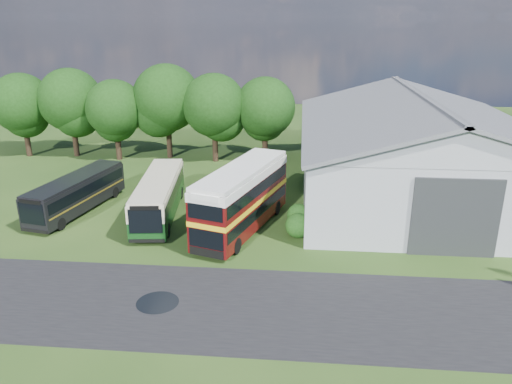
# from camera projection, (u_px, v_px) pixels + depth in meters

# --- Properties ---
(ground) EXTENTS (120.00, 120.00, 0.00)m
(ground) POSITION_uv_depth(u_px,v_px,m) (198.00, 276.00, 28.38)
(ground) COLOR #193310
(ground) RESTS_ON ground
(asphalt_road) EXTENTS (60.00, 8.00, 0.02)m
(asphalt_road) POSITION_uv_depth(u_px,v_px,m) (244.00, 307.00, 25.30)
(asphalt_road) COLOR black
(asphalt_road) RESTS_ON ground
(puddle) EXTENTS (2.20, 2.20, 0.01)m
(puddle) POSITION_uv_depth(u_px,v_px,m) (158.00, 303.00, 25.69)
(puddle) COLOR black
(puddle) RESTS_ON ground
(storage_shed) EXTENTS (18.80, 24.80, 8.15)m
(storage_shed) POSITION_uv_depth(u_px,v_px,m) (416.00, 143.00, 40.73)
(storage_shed) COLOR gray
(storage_shed) RESTS_ON ground
(tree_far_left) EXTENTS (6.12, 6.12, 8.64)m
(tree_far_left) POSITION_uv_depth(u_px,v_px,m) (22.00, 103.00, 51.05)
(tree_far_left) COLOR black
(tree_far_left) RESTS_ON ground
(tree_left_a) EXTENTS (6.46, 6.46, 9.12)m
(tree_left_a) POSITION_uv_depth(u_px,v_px,m) (70.00, 100.00, 50.99)
(tree_left_a) COLOR black
(tree_left_a) RESTS_ON ground
(tree_left_b) EXTENTS (5.78, 5.78, 8.16)m
(tree_left_b) POSITION_uv_depth(u_px,v_px,m) (115.00, 109.00, 49.83)
(tree_left_b) COLOR black
(tree_left_b) RESTS_ON ground
(tree_mid) EXTENTS (6.80, 6.80, 9.60)m
(tree_mid) POSITION_uv_depth(u_px,v_px,m) (167.00, 98.00, 50.31)
(tree_mid) COLOR black
(tree_mid) RESTS_ON ground
(tree_right_a) EXTENTS (6.26, 6.26, 8.83)m
(tree_right_a) POSITION_uv_depth(u_px,v_px,m) (214.00, 105.00, 49.11)
(tree_right_a) COLOR black
(tree_right_a) RESTS_ON ground
(tree_right_b) EXTENTS (5.98, 5.98, 8.45)m
(tree_right_b) POSITION_uv_depth(u_px,v_px,m) (265.00, 107.00, 49.51)
(tree_right_b) COLOR black
(tree_right_b) RESTS_ON ground
(shrub_front) EXTENTS (1.70, 1.70, 1.70)m
(shrub_front) POSITION_uv_depth(u_px,v_px,m) (298.00, 236.00, 33.54)
(shrub_front) COLOR #194714
(shrub_front) RESTS_ON ground
(shrub_mid) EXTENTS (1.60, 1.60, 1.60)m
(shrub_mid) POSITION_uv_depth(u_px,v_px,m) (298.00, 224.00, 35.41)
(shrub_mid) COLOR #194714
(shrub_mid) RESTS_ON ground
(bus_green_single) EXTENTS (3.65, 10.82, 2.92)m
(bus_green_single) POSITION_uv_depth(u_px,v_px,m) (159.00, 196.00, 36.40)
(bus_green_single) COLOR black
(bus_green_single) RESTS_ON ground
(bus_maroon_double) EXTENTS (5.71, 10.78, 4.50)m
(bus_maroon_double) POSITION_uv_depth(u_px,v_px,m) (242.00, 199.00, 33.83)
(bus_maroon_double) COLOR black
(bus_maroon_double) RESTS_ON ground
(bus_dark_single) EXTENTS (4.15, 10.02, 2.69)m
(bus_dark_single) POSITION_uv_depth(u_px,v_px,m) (77.00, 193.00, 37.40)
(bus_dark_single) COLOR black
(bus_dark_single) RESTS_ON ground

